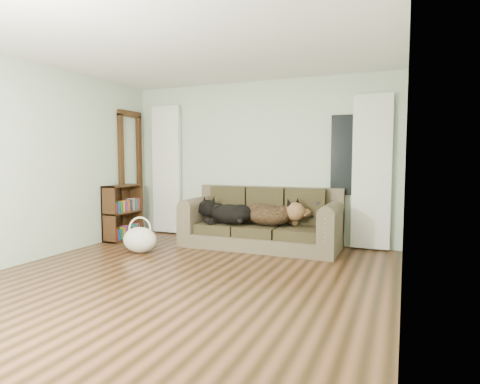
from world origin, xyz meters
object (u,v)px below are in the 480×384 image
at_px(sofa, 260,218).
at_px(bookshelf, 123,209).
at_px(dog_shepherd, 271,216).
at_px(tote_bag, 140,241).
at_px(dog_black_lab, 228,215).

bearing_deg(sofa, bookshelf, -172.67).
relative_size(sofa, dog_shepherd, 3.06).
xyz_separation_m(dog_shepherd, tote_bag, (-1.66, -0.98, -0.33)).
height_order(sofa, dog_shepherd, sofa).
xyz_separation_m(dog_black_lab, bookshelf, (-1.84, -0.19, 0.02)).
distance_m(sofa, dog_shepherd, 0.18).
bearing_deg(dog_black_lab, sofa, 34.31).
bearing_deg(bookshelf, tote_bag, -41.75).
bearing_deg(bookshelf, sofa, 4.86).
relative_size(dog_black_lab, dog_shepherd, 0.95).
relative_size(dog_black_lab, bookshelf, 0.80).
distance_m(sofa, bookshelf, 2.35).
relative_size(dog_black_lab, tote_bag, 1.45).
bearing_deg(dog_black_lab, tote_bag, -116.22).
relative_size(sofa, tote_bag, 4.70).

